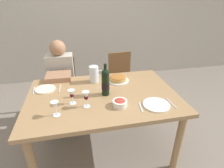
{
  "coord_description": "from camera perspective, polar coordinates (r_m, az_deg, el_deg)",
  "views": [
    {
      "loc": [
        -0.23,
        -1.54,
        1.67
      ],
      "look_at": [
        0.09,
        -0.01,
        0.87
      ],
      "focal_mm": 28.43,
      "sensor_mm": 36.0,
      "label": 1
    }
  ],
  "objects": [
    {
      "name": "knife_left_setting",
      "position": [
        2.0,
        -16.44,
        -1.22
      ],
      "size": [
        0.02,
        0.18,
        0.0
      ],
      "primitive_type": "cube",
      "rotation": [
        0.0,
        0.0,
        1.54
      ],
      "color": "silver",
      "rests_on": "dining_table"
    },
    {
      "name": "chair_right",
      "position": [
        2.8,
        3.09,
        2.23
      ],
      "size": [
        0.44,
        0.44,
        0.87
      ],
      "rotation": [
        0.0,
        0.0,
        3.24
      ],
      "color": "brown",
      "rests_on": "ground"
    },
    {
      "name": "salad_bowl",
      "position": [
        1.61,
        2.54,
        -6.03
      ],
      "size": [
        0.13,
        0.13,
        0.07
      ],
      "color": "white",
      "rests_on": "dining_table"
    },
    {
      "name": "dinner_plate_right_setting",
      "position": [
        1.68,
        14.07,
        -6.46
      ],
      "size": [
        0.25,
        0.25,
        0.01
      ],
      "primitive_type": "cylinder",
      "color": "white",
      "rests_on": "dining_table"
    },
    {
      "name": "chair_left",
      "position": [
        2.69,
        -15.31,
        0.14
      ],
      "size": [
        0.41,
        0.41,
        0.87
      ],
      "rotation": [
        0.0,
        0.0,
        3.11
      ],
      "color": "brown",
      "rests_on": "ground"
    },
    {
      "name": "baked_tart",
      "position": [
        2.07,
        1.83,
        1.77
      ],
      "size": [
        0.26,
        0.26,
        0.06
      ],
      "color": "silver",
      "rests_on": "dining_table"
    },
    {
      "name": "knife_right_setting",
      "position": [
        1.75,
        18.52,
        -5.85
      ],
      "size": [
        0.02,
        0.18,
        0.0
      ],
      "primitive_type": "cube",
      "rotation": [
        0.0,
        0.0,
        1.61
      ],
      "color": "silver",
      "rests_on": "dining_table"
    },
    {
      "name": "diner_left",
      "position": [
        2.43,
        -15.95,
        0.18
      ],
      "size": [
        0.35,
        0.51,
        1.16
      ],
      "rotation": [
        0.0,
        0.0,
        3.11
      ],
      "color": "#B7B2A8",
      "rests_on": "ground"
    },
    {
      "name": "fork_left_setting",
      "position": [
        2.04,
        -23.83,
        -1.89
      ],
      "size": [
        0.03,
        0.16,
        0.0
      ],
      "primitive_type": "cube",
      "rotation": [
        0.0,
        0.0,
        1.69
      ],
      "color": "silver",
      "rests_on": "dining_table"
    },
    {
      "name": "wine_glass_centre",
      "position": [
        1.58,
        -8.37,
        -3.89
      ],
      "size": [
        0.06,
        0.06,
        0.15
      ],
      "color": "silver",
      "rests_on": "dining_table"
    },
    {
      "name": "water_pitcher",
      "position": [
        2.04,
        -5.77,
        2.9
      ],
      "size": [
        0.16,
        0.11,
        0.19
      ],
      "color": "silver",
      "rests_on": "dining_table"
    },
    {
      "name": "ground_plane",
      "position": [
        2.29,
        -2.49,
        -20.01
      ],
      "size": [
        8.0,
        8.0,
        0.0
      ],
      "primitive_type": "plane",
      "color": "slate"
    },
    {
      "name": "dining_table",
      "position": [
        1.85,
        -2.9,
        -5.8
      ],
      "size": [
        1.5,
        1.0,
        0.76
      ],
      "color": "#9E7A51",
      "rests_on": "ground"
    },
    {
      "name": "spoon_right_setting",
      "position": [
        1.63,
        9.24,
        -7.28
      ],
      "size": [
        0.04,
        0.16,
        0.0
      ],
      "primitive_type": "cube",
      "rotation": [
        0.0,
        0.0,
        1.43
      ],
      "color": "silver",
      "rests_on": "dining_table"
    },
    {
      "name": "back_wall",
      "position": [
        3.73,
        -9.04,
        22.57
      ],
      "size": [
        8.0,
        0.1,
        2.8
      ],
      "primitive_type": "cube",
      "color": "#B2ADA3",
      "rests_on": "ground"
    },
    {
      "name": "wine_bottle",
      "position": [
        1.74,
        -2.11,
        0.59
      ],
      "size": [
        0.08,
        0.08,
        0.33
      ],
      "color": "black",
      "rests_on": "dining_table"
    },
    {
      "name": "wine_glass_right_diner",
      "position": [
        1.65,
        -12.85,
        -3.19
      ],
      "size": [
        0.06,
        0.06,
        0.14
      ],
      "color": "silver",
      "rests_on": "dining_table"
    },
    {
      "name": "dinner_plate_left_setting",
      "position": [
        2.02,
        -20.68,
        -1.52
      ],
      "size": [
        0.21,
        0.21,
        0.01
      ],
      "primitive_type": "cylinder",
      "color": "silver",
      "rests_on": "dining_table"
    },
    {
      "name": "wine_glass_left_diner",
      "position": [
        1.53,
        -17.86,
        -6.68
      ],
      "size": [
        0.07,
        0.07,
        0.13
      ],
      "color": "silver",
      "rests_on": "dining_table"
    }
  ]
}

